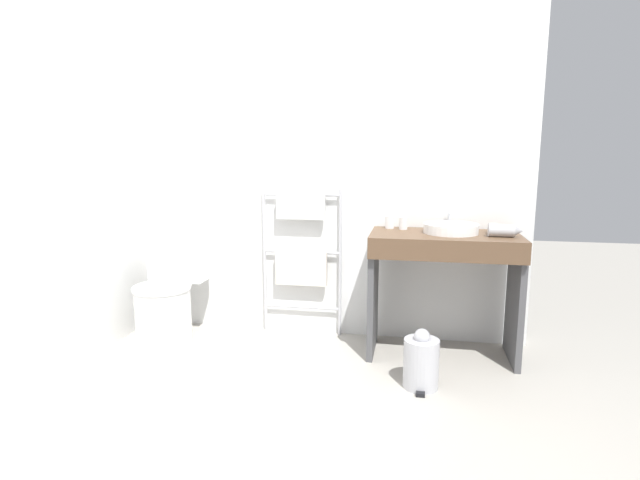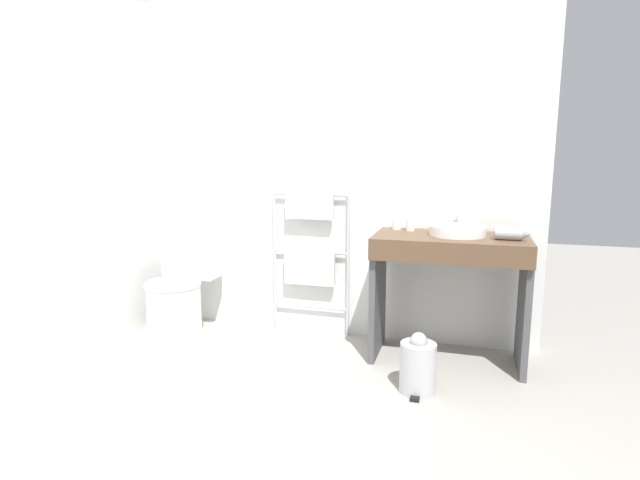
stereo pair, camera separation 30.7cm
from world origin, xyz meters
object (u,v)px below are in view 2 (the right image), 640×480
Objects in this scene: cup_near_wall at (397,223)px; hair_dryer at (510,233)px; sink_basin at (457,230)px; trash_bin at (418,366)px; towel_radiator at (310,247)px; toilet at (179,295)px; cup_near_edge at (410,224)px.

hair_dryer is at bearing -16.84° from cup_near_wall.
trash_bin is (-0.17, -0.55, -0.72)m from sink_basin.
toilet is at bearing -159.87° from towel_radiator.
cup_near_wall is (0.65, -0.05, 0.21)m from towel_radiator.
cup_near_wall reaches higher than sink_basin.
hair_dryer is (1.38, -0.27, 0.21)m from towel_radiator.
cup_near_wall is at bearing 108.91° from trash_bin.
towel_radiator is 5.31× the size of hair_dryer.
hair_dryer reaches higher than trash_bin.
sink_basin is at bearing 72.54° from trash_bin.
hair_dryer is (0.31, -0.08, 0.01)m from sink_basin.
cup_near_edge is at bearing 160.38° from sink_basin.
towel_radiator is at bearing 140.07° from trash_bin.
cup_near_wall is 1.00× the size of cup_near_edge.
toilet is 2.09× the size of trash_bin.
cup_near_wall is 1.03m from trash_bin.
sink_basin is 4.14× the size of cup_near_edge.
cup_near_wall is at bearing 162.67° from cup_near_edge.
towel_radiator reaches higher than hair_dryer.
hair_dryer is at bearing -13.81° from sink_basin.
cup_near_edge is 0.65m from hair_dryer.
towel_radiator is 1.10m from sink_basin.
toilet is 0.68× the size of towel_radiator.
sink_basin is at bearing 166.19° from hair_dryer.
toilet is 2.06m from sink_basin.
towel_radiator is 1.42m from hair_dryer.
sink_basin is 0.92m from trash_bin.
cup_near_wall is 0.24× the size of trash_bin.
towel_radiator reaches higher than sink_basin.
cup_near_wall is (1.57, 0.28, 0.57)m from toilet.
trash_bin is (0.14, -0.66, -0.73)m from cup_near_edge.
sink_basin is 0.32m from hair_dryer.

